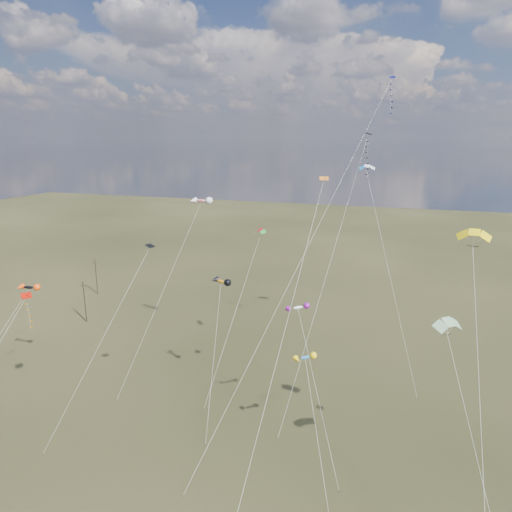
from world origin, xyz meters
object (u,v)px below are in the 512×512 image
(parafoil_yellow, at_px, (475,233))
(novelty_black_orange, at_px, (28,288))
(utility_pole_near, at_px, (85,301))
(utility_pole_far, at_px, (96,277))
(diamond_black_high, at_px, (362,170))

(parafoil_yellow, distance_m, novelty_black_orange, 59.18)
(utility_pole_near, bearing_deg, novelty_black_orange, -74.81)
(utility_pole_near, relative_size, parafoil_yellow, 0.30)
(utility_pole_far, bearing_deg, diamond_black_high, -15.16)
(parafoil_yellow, relative_size, novelty_black_orange, 2.00)
(diamond_black_high, xyz_separation_m, novelty_black_orange, (-45.32, -15.39, -16.96))
(parafoil_yellow, xyz_separation_m, novelty_black_orange, (-57.24, 7.08, -13.23))
(utility_pole_far, xyz_separation_m, parafoil_yellow, (69.89, -38.18, 21.90))
(utility_pole_near, height_order, parafoil_yellow, parafoil_yellow)
(diamond_black_high, bearing_deg, utility_pole_near, 178.04)
(utility_pole_near, distance_m, diamond_black_high, 56.19)
(diamond_black_high, relative_size, novelty_black_orange, 2.59)
(utility_pole_far, relative_size, novelty_black_orange, 0.60)
(utility_pole_near, relative_size, diamond_black_high, 0.23)
(utility_pole_near, height_order, novelty_black_orange, novelty_black_orange)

